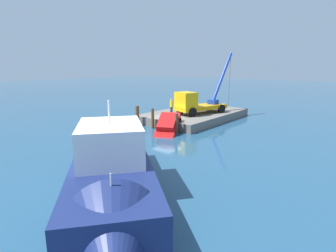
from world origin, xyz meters
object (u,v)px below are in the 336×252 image
(crane_truck, at_px, (197,102))
(moored_yacht, at_px, (112,196))
(salvaged_car, at_px, (167,126))
(dock_worker, at_px, (171,106))

(crane_truck, relative_size, moored_yacht, 0.72)
(crane_truck, distance_m, salvaged_car, 6.71)
(salvaged_car, bearing_deg, moored_yacht, 29.50)
(crane_truck, height_order, moored_yacht, crane_truck)
(crane_truck, distance_m, moored_yacht, 20.55)
(salvaged_car, xyz_separation_m, moored_yacht, (12.40, 7.02, -0.11))
(crane_truck, bearing_deg, dock_worker, -55.81)
(salvaged_car, bearing_deg, crane_truck, -171.63)
(salvaged_car, bearing_deg, dock_worker, -144.96)
(crane_truck, height_order, salvaged_car, crane_truck)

